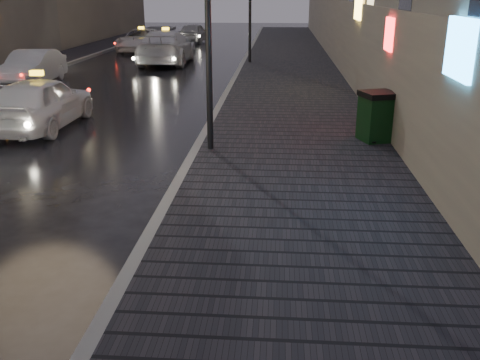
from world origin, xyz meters
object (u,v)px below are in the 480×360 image
object	(u,v)px
taxi_near	(40,102)
taxi_mid	(166,47)
car_far	(194,33)
car_left_mid	(32,68)
trash_bin	(377,116)
taxi_far	(142,40)

from	to	relation	value
taxi_near	taxi_mid	size ratio (longest dim) A/B	0.73
taxi_mid	car_far	distance (m)	12.26
car_left_mid	trash_bin	bearing A→B (deg)	-35.91
car_left_mid	car_far	xyz separation A→B (m)	(3.62, 19.06, 0.01)
trash_bin	taxi_far	bearing A→B (deg)	98.88
taxi_near	car_left_mid	bearing A→B (deg)	-63.43
trash_bin	taxi_near	world-z (taller)	taxi_near
trash_bin	taxi_near	bearing A→B (deg)	153.73
car_left_mid	taxi_far	size ratio (longest dim) A/B	0.84
car_left_mid	taxi_mid	size ratio (longest dim) A/B	0.70
taxi_mid	car_far	bearing A→B (deg)	-88.74
taxi_near	taxi_far	size ratio (longest dim) A/B	0.87
trash_bin	taxi_mid	size ratio (longest dim) A/B	0.20
taxi_mid	car_far	world-z (taller)	taxi_mid
trash_bin	taxi_near	xyz separation A→B (m)	(-8.92, 1.16, -0.03)
taxi_near	taxi_mid	xyz separation A→B (m)	(0.64, 13.91, 0.13)
taxi_near	trash_bin	bearing A→B (deg)	173.19
car_far	car_left_mid	bearing A→B (deg)	85.01
trash_bin	car_far	xyz separation A→B (m)	(-8.76, 27.32, -0.07)
taxi_near	car_left_mid	distance (m)	7.90
taxi_far	car_far	size ratio (longest dim) A/B	1.22
car_left_mid	taxi_mid	xyz separation A→B (m)	(4.10, 6.81, 0.18)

